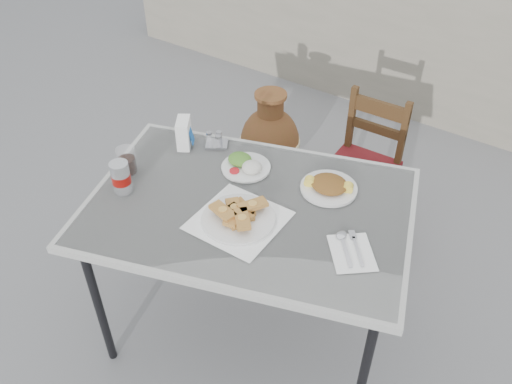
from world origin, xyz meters
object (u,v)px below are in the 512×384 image
Objects in this scene: cafe_table at (249,214)px; cola_glass at (127,162)px; salad_chopped_plate at (329,186)px; soda_can at (121,177)px; chair at (363,165)px; pide_plate at (239,215)px; terracotta_urn at (270,143)px; napkin_holder at (184,133)px; salad_rice_plate at (245,165)px; condiment_caddy at (216,141)px.

cola_glass is (-0.59, -0.12, 0.11)m from cafe_table.
cola_glass is (-0.82, -0.40, 0.03)m from salad_chopped_plate.
chair is at bearing 64.70° from soda_can.
soda_can reaches higher than cafe_table.
soda_can is at bearing -166.54° from pide_plate.
napkin_holder is at bearing -85.58° from terracotta_urn.
soda_can reaches higher than cola_glass.
salad_rice_plate is at bearing 120.56° from pide_plate.
cafe_table is 1.88× the size of chair.
soda_can is 0.14m from cola_glass.
chair reaches higher than cafe_table.
salad_rice_plate is 0.54m from cola_glass.
salad_rice_plate is at bearing 51.10° from soda_can.
chair is at bearing 58.31° from condiment_caddy.
cola_glass reaches higher than salad_rice_plate.
napkin_holder is (0.08, 0.31, 0.02)m from cola_glass.
cafe_table is at bearing 24.98° from soda_can.
salad_chopped_plate is at bearing 49.87° from cafe_table.
pide_plate is at bearing -118.41° from salad_chopped_plate.
cafe_table is at bearing -51.84° from salad_rice_plate.
salad_rice_plate is 0.27× the size of chair.
chair is 0.68m from terracotta_urn.
soda_can is at bearing -145.22° from salad_chopped_plate.
condiment_caddy is at bearing 144.73° from cafe_table.
salad_chopped_plate reaches higher than cafe_table.
salad_rice_plate reaches higher than chair.
salad_rice_plate is 1.68× the size of condiment_caddy.
napkin_holder is at bearing 90.01° from soda_can.
condiment_caddy is (-0.22, 0.07, 0.01)m from salad_rice_plate.
salad_rice_plate is at bearing 128.16° from cafe_table.
napkin_holder reaches higher than salad_chopped_plate.
soda_can is (-0.35, -0.44, 0.05)m from salad_rice_plate.
condiment_caddy is 0.20× the size of terracotta_urn.
pide_plate is 0.50× the size of terracotta_urn.
chair is (0.48, 0.77, -0.43)m from condiment_caddy.
pide_plate reaches higher than cafe_table.
terracotta_urn is (-0.07, 1.30, -0.59)m from soda_can.
terracotta_urn is (-0.58, 1.06, -0.46)m from cafe_table.
condiment_caddy is 1.00m from chair.
terracotta_urn is at bearing 61.67° from napkin_holder.
soda_can is 0.42m from napkin_holder.
chair is at bearing 73.30° from salad_rice_plate.
salad_chopped_plate is 1.69× the size of soda_can.
cafe_table is at bearing 11.79° from cola_glass.
pide_plate is 2.84× the size of cola_glass.
napkin_holder reaches higher than pide_plate.
salad_chopped_plate is at bearing 1.01° from condiment_caddy.
cola_glass is 1.32m from terracotta_urn.
cola_glass is (-0.08, 0.11, -0.02)m from soda_can.
cafe_table is 10.72× the size of soda_can.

